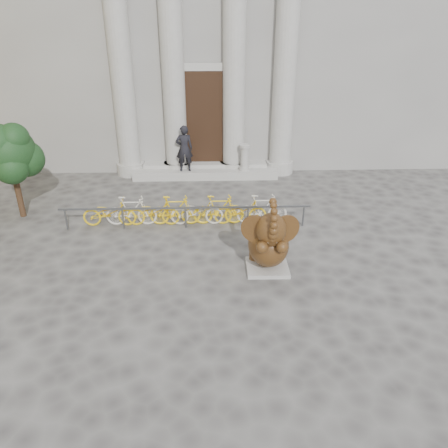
{
  "coord_description": "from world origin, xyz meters",
  "views": [
    {
      "loc": [
        0.19,
        -8.19,
        6.31
      ],
      "look_at": [
        0.55,
        2.47,
        1.1
      ],
      "focal_mm": 35.0,
      "sensor_mm": 36.0,
      "label": 1
    }
  ],
  "objects_px": {
    "bike_rack": "(185,210)",
    "tree": "(10,153)",
    "pedestrian": "(184,148)",
    "elephant_statue": "(269,243)"
  },
  "relations": [
    {
      "from": "elephant_statue",
      "to": "tree",
      "type": "bearing_deg",
      "value": 155.61
    },
    {
      "from": "pedestrian",
      "to": "tree",
      "type": "bearing_deg",
      "value": 26.74
    },
    {
      "from": "elephant_statue",
      "to": "bike_rack",
      "type": "bearing_deg",
      "value": 129.56
    },
    {
      "from": "pedestrian",
      "to": "bike_rack",
      "type": "bearing_deg",
      "value": 86.21
    },
    {
      "from": "elephant_statue",
      "to": "bike_rack",
      "type": "height_order",
      "value": "elephant_statue"
    },
    {
      "from": "elephant_statue",
      "to": "pedestrian",
      "type": "bearing_deg",
      "value": 110.22
    },
    {
      "from": "elephant_statue",
      "to": "bike_rack",
      "type": "distance_m",
      "value": 3.74
    },
    {
      "from": "bike_rack",
      "to": "tree",
      "type": "distance_m",
      "value": 5.89
    },
    {
      "from": "bike_rack",
      "to": "pedestrian",
      "type": "relative_size",
      "value": 4.25
    },
    {
      "from": "elephant_statue",
      "to": "tree",
      "type": "xyz_separation_m",
      "value": [
        -7.9,
        3.73,
        1.42
      ]
    }
  ]
}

